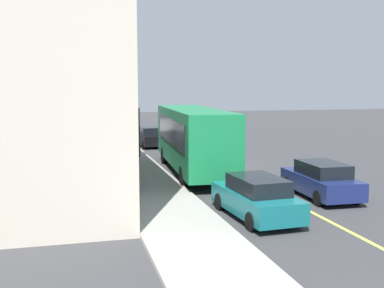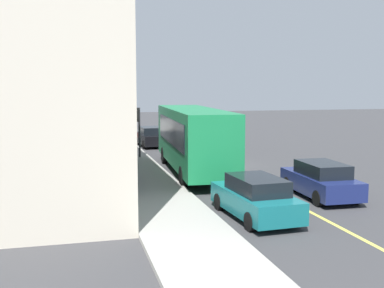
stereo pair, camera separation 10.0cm
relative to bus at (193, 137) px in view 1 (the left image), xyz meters
name	(u,v)px [view 1 (the left image)]	position (x,y,z in m)	size (l,w,h in m)	color
ground	(221,165)	(1.96, -2.25, -1.99)	(120.00, 120.00, 0.00)	#38383A
sidewalk	(134,168)	(1.96, 2.94, -1.91)	(80.00, 3.02, 0.15)	#9E9B93
lane_centre_stripe	(221,165)	(1.96, -2.25, -1.98)	(36.00, 0.16, 0.01)	#D8D14C
storefront_building	(8,73)	(3.29, 9.62, 3.46)	(27.41, 10.96, 10.90)	beige
bus	(193,137)	(0.00, 0.00, 0.00)	(11.27, 3.24, 3.50)	#197F47
traffic_light	(137,120)	(5.58, 2.28, 0.55)	(0.30, 0.52, 3.20)	#2D2D33
car_navy	(321,180)	(-6.90, -3.82, -1.24)	(4.35, 1.97, 1.52)	navy
car_black	(150,137)	(12.07, 0.31, -1.24)	(4.38, 2.02, 1.52)	black
car_teal	(256,198)	(-9.20, 0.08, -1.24)	(4.40, 2.06, 1.52)	#14666B
pedestrian_mid_block	(131,137)	(9.22, 2.22, -0.88)	(0.34, 0.34, 1.60)	black
pedestrian_by_curb	(133,145)	(4.27, 2.71, -0.90)	(0.34, 0.34, 1.57)	black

